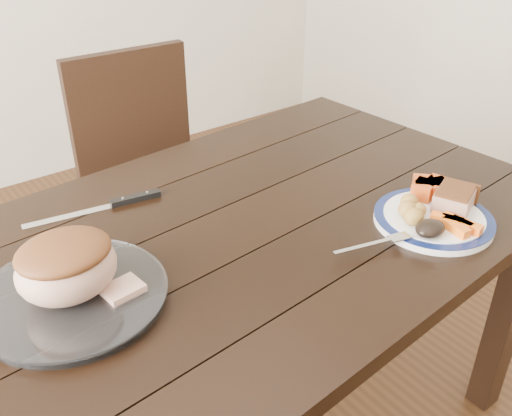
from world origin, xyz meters
TOP-DOWN VIEW (x-y plane):
  - dining_table at (0.00, 0.00)m, footprint 1.67×1.02m
  - chair_far at (0.19, 0.74)m, footprint 0.44×0.45m
  - dinner_plate at (0.41, -0.24)m, footprint 0.26×0.26m
  - plate_rim at (0.41, -0.24)m, footprint 0.26×0.26m
  - serving_platter at (-0.34, -0.02)m, footprint 0.34×0.34m
  - pork_slice at (0.47, -0.25)m, footprint 0.12×0.11m
  - roasted_potatoes at (0.36, -0.21)m, footprint 0.09×0.09m
  - carrot_batons at (0.40, -0.30)m, footprint 0.06×0.11m
  - pumpkin_wedges at (0.47, -0.18)m, footprint 0.10×0.09m
  - dark_mushroom at (0.34, -0.29)m, footprint 0.07×0.05m
  - fork at (0.23, -0.24)m, footprint 0.18×0.06m
  - roast_joint at (-0.34, -0.02)m, footprint 0.18×0.16m
  - cut_slice at (-0.26, -0.07)m, footprint 0.08×0.06m
  - carving_knife at (-0.12, 0.25)m, footprint 0.32×0.07m

SIDE VIEW (x-z plane):
  - chair_far at x=0.19m, z-range 0.06..0.99m
  - dining_table at x=0.00m, z-range 0.28..1.03m
  - carving_knife at x=-0.12m, z-range 0.75..0.76m
  - dinner_plate at x=0.41m, z-range 0.75..0.77m
  - serving_platter at x=-0.34m, z-range 0.75..0.77m
  - plate_rim at x=0.41m, z-range 0.76..0.78m
  - fork at x=0.23m, z-range 0.77..0.77m
  - cut_slice at x=-0.26m, z-range 0.77..0.78m
  - carrot_batons at x=0.40m, z-range 0.77..0.79m
  - dark_mushroom at x=0.34m, z-range 0.77..0.80m
  - roasted_potatoes at x=0.36m, z-range 0.77..0.81m
  - pumpkin_wedges at x=0.47m, z-range 0.77..0.81m
  - pork_slice at x=0.47m, z-range 0.77..0.81m
  - roast_joint at x=-0.34m, z-range 0.77..0.88m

